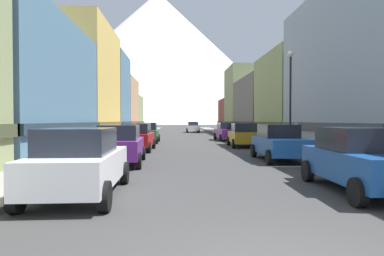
# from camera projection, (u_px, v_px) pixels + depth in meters

# --- Properties ---
(sidewalk_left) EXTENTS (2.50, 100.00, 0.15)m
(sidewalk_left) POSITION_uv_depth(u_px,v_px,m) (132.00, 137.00, 38.84)
(sidewalk_left) COLOR gray
(sidewalk_left) RESTS_ON ground
(sidewalk_right) EXTENTS (2.50, 100.00, 0.15)m
(sidewalk_right) POSITION_uv_depth(u_px,v_px,m) (240.00, 137.00, 39.46)
(sidewalk_right) COLOR gray
(sidewalk_right) RESTS_ON ground
(storefront_left_2) EXTENTS (7.10, 11.34, 11.04)m
(storefront_left_2) POSITION_uv_depth(u_px,v_px,m) (75.00, 85.00, 32.50)
(storefront_left_2) COLOR #D8B259
(storefront_left_2) RESTS_ON ground
(storefront_left_3) EXTENTS (8.25, 8.38, 10.29)m
(storefront_left_3) POSITION_uv_depth(u_px,v_px,m) (94.00, 97.00, 42.70)
(storefront_left_3) COLOR slate
(storefront_left_3) RESTS_ON ground
(storefront_left_4) EXTENTS (6.60, 10.42, 8.46)m
(storefront_left_4) POSITION_uv_depth(u_px,v_px,m) (115.00, 107.00, 52.41)
(storefront_left_4) COLOR tan
(storefront_left_4) RESTS_ON ground
(storefront_left_5) EXTENTS (6.71, 8.19, 6.40)m
(storefront_left_5) POSITION_uv_depth(u_px,v_px,m) (124.00, 114.00, 61.76)
(storefront_left_5) COLOR #8C9966
(storefront_left_5) RESTS_ON ground
(storefront_right_1) EXTENTS (7.51, 13.58, 10.11)m
(storefront_right_1) POSITION_uv_depth(u_px,v_px,m) (375.00, 74.00, 21.12)
(storefront_right_1) COLOR #99A5B2
(storefront_right_1) RESTS_ON ground
(storefront_right_2) EXTENTS (7.49, 10.10, 8.51)m
(storefront_right_2) POSITION_uv_depth(u_px,v_px,m) (302.00, 99.00, 33.25)
(storefront_right_2) COLOR #8C9966
(storefront_right_2) RESTS_ON ground
(storefront_right_3) EXTENTS (8.76, 13.22, 7.62)m
(storefront_right_3) POSITION_uv_depth(u_px,v_px,m) (273.00, 108.00, 45.42)
(storefront_right_3) COLOR #66605B
(storefront_right_3) RESTS_ON ground
(storefront_right_4) EXTENTS (7.84, 9.22, 10.84)m
(storefront_right_4) POSITION_uv_depth(u_px,v_px,m) (250.00, 101.00, 56.81)
(storefront_right_4) COLOR #8C9966
(storefront_right_4) RESTS_ON ground
(storefront_right_5) EXTENTS (6.42, 8.50, 6.09)m
(storefront_right_5) POSITION_uv_depth(u_px,v_px,m) (236.00, 116.00, 65.84)
(storefront_right_5) COLOR brown
(storefront_right_5) RESTS_ON ground
(car_left_0) EXTENTS (2.14, 4.44, 1.78)m
(car_left_0) POSITION_uv_depth(u_px,v_px,m) (80.00, 162.00, 8.81)
(car_left_0) COLOR silver
(car_left_0) RESTS_ON ground
(car_left_1) EXTENTS (2.21, 4.47, 1.78)m
(car_left_1) POSITION_uv_depth(u_px,v_px,m) (120.00, 144.00, 15.25)
(car_left_1) COLOR #591E72
(car_left_1) RESTS_ON ground
(car_left_2) EXTENTS (2.16, 4.45, 1.78)m
(car_left_2) POSITION_uv_depth(u_px,v_px,m) (137.00, 137.00, 22.12)
(car_left_2) COLOR #9E1111
(car_left_2) RESTS_ON ground
(car_left_3) EXTENTS (2.08, 4.41, 1.78)m
(car_left_3) POSITION_uv_depth(u_px,v_px,m) (147.00, 133.00, 30.26)
(car_left_3) COLOR #265933
(car_left_3) RESTS_ON ground
(car_right_0) EXTENTS (2.24, 4.48, 1.78)m
(car_right_0) POSITION_uv_depth(u_px,v_px,m) (361.00, 159.00, 9.42)
(car_right_0) COLOR #19478C
(car_right_0) RESTS_ON ground
(car_right_1) EXTENTS (2.14, 4.44, 1.78)m
(car_right_1) POSITION_uv_depth(u_px,v_px,m) (279.00, 142.00, 16.82)
(car_right_1) COLOR #19478C
(car_right_1) RESTS_ON ground
(car_right_2) EXTENTS (2.23, 4.48, 1.78)m
(car_right_2) POSITION_uv_depth(u_px,v_px,m) (243.00, 135.00, 25.58)
(car_right_2) COLOR #B28419
(car_right_2) RESTS_ON ground
(car_right_3) EXTENTS (2.24, 4.48, 1.78)m
(car_right_3) POSITION_uv_depth(u_px,v_px,m) (227.00, 131.00, 33.68)
(car_right_3) COLOR #591E72
(car_right_3) RESTS_ON ground
(car_driving_0) EXTENTS (2.06, 4.40, 1.78)m
(car_driving_0) POSITION_uv_depth(u_px,v_px,m) (193.00, 127.00, 56.26)
(car_driving_0) COLOR silver
(car_driving_0) RESTS_ON ground
(trash_bin_right) EXTENTS (0.59, 0.59, 0.98)m
(trash_bin_right) POSITION_uv_depth(u_px,v_px,m) (363.00, 153.00, 13.89)
(trash_bin_right) COLOR #4C5156
(trash_bin_right) RESTS_ON sidewalk_right
(potted_plant_1) EXTENTS (0.69, 0.69, 1.00)m
(potted_plant_1) POSITION_uv_depth(u_px,v_px,m) (359.00, 149.00, 15.41)
(potted_plant_1) COLOR gray
(potted_plant_1) RESTS_ON sidewalk_right
(pedestrian_0) EXTENTS (0.36, 0.36, 1.69)m
(pedestrian_0) POSITION_uv_depth(u_px,v_px,m) (296.00, 137.00, 21.30)
(pedestrian_0) COLOR maroon
(pedestrian_0) RESTS_ON sidewalk_right
(streetlamp_right) EXTENTS (0.36, 0.36, 5.86)m
(streetlamp_right) POSITION_uv_depth(u_px,v_px,m) (290.00, 86.00, 19.69)
(streetlamp_right) COLOR black
(streetlamp_right) RESTS_ON sidewalk_right
(mountain_backdrop) EXTENTS (208.08, 208.08, 100.50)m
(mountain_backdrop) POSITION_uv_depth(u_px,v_px,m) (158.00, 58.00, 261.99)
(mountain_backdrop) COLOR silver
(mountain_backdrop) RESTS_ON ground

